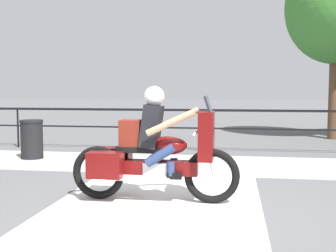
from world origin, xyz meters
name	(u,v)px	position (x,y,z in m)	size (l,w,h in m)	color
ground_plane	(173,209)	(0.00, 0.00, 0.00)	(120.00, 120.00, 0.00)	#565659
sidewalk_band	(196,164)	(0.00, 3.40, 0.01)	(44.00, 2.40, 0.01)	#A8A59E
crosswalk_band	(152,212)	(-0.26, -0.20, 0.00)	(2.87, 6.00, 0.01)	silver
fence_railing	(203,118)	(0.00, 5.28, 0.86)	(36.00, 0.05, 1.10)	black
motorcycle	(154,152)	(-0.34, 0.36, 0.72)	(2.43, 0.76, 1.65)	black
trash_bin	(32,139)	(-3.81, 3.53, 0.45)	(0.52, 0.52, 0.90)	black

